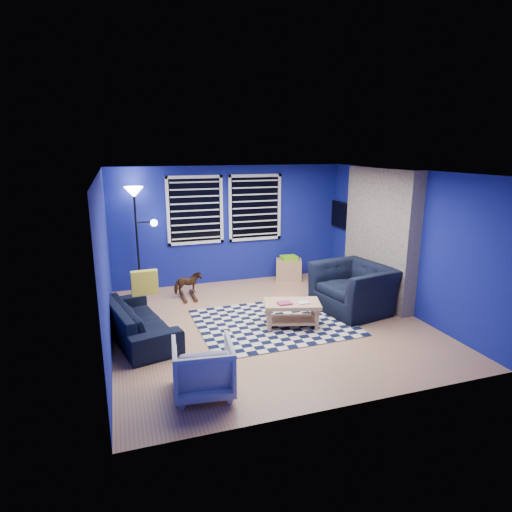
{
  "coord_description": "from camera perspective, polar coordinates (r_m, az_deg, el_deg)",
  "views": [
    {
      "loc": [
        -2.28,
        -6.26,
        2.85
      ],
      "look_at": [
        -0.14,
        0.3,
        1.1
      ],
      "focal_mm": 30.0,
      "sensor_mm": 36.0,
      "label": 1
    }
  ],
  "objects": [
    {
      "name": "rug",
      "position": [
        7.26,
        2.37,
        -8.85
      ],
      "size": [
        2.55,
        2.06,
        0.02
      ],
      "primitive_type": "cube",
      "rotation": [
        0.0,
        0.0,
        0.03
      ],
      "color": "black",
      "rests_on": "floor"
    },
    {
      "name": "rocking_horse",
      "position": [
        8.41,
        -9.07,
        -3.67
      ],
      "size": [
        0.32,
        0.56,
        0.44
      ],
      "primitive_type": "imported",
      "rotation": [
        0.0,
        0.0,
        1.73
      ],
      "color": "#4C2E18",
      "rests_on": "floor"
    },
    {
      "name": "wall_left",
      "position": [
        6.46,
        -19.47,
        -0.94
      ],
      "size": [
        0.0,
        5.0,
        5.0
      ],
      "primitive_type": "plane",
      "rotation": [
        1.57,
        0.0,
        1.57
      ],
      "color": "navy",
      "rests_on": "floor"
    },
    {
      "name": "window_left",
      "position": [
        8.94,
        -8.12,
        6.04
      ],
      "size": [
        1.17,
        0.06,
        1.42
      ],
      "color": "black",
      "rests_on": "wall_back"
    },
    {
      "name": "ceiling",
      "position": [
        6.67,
        1.94,
        11.21
      ],
      "size": [
        5.0,
        5.0,
        0.0
      ],
      "primitive_type": "plane",
      "rotation": [
        3.14,
        0.0,
        0.0
      ],
      "color": "white",
      "rests_on": "wall_back"
    },
    {
      "name": "floor",
      "position": [
        7.24,
        1.78,
        -8.95
      ],
      "size": [
        5.0,
        5.0,
        0.0
      ],
      "primitive_type": "plane",
      "color": "tan",
      "rests_on": "ground"
    },
    {
      "name": "armchair_big",
      "position": [
        7.84,
        12.87,
        -4.22
      ],
      "size": [
        1.47,
        1.35,
        0.83
      ],
      "primitive_type": "imported",
      "rotation": [
        0.0,
        0.0,
        -1.38
      ],
      "color": "black",
      "rests_on": "floor"
    },
    {
      "name": "tv",
      "position": [
        9.62,
        11.59,
        5.27
      ],
      "size": [
        0.07,
        1.0,
        0.58
      ],
      "color": "black",
      "rests_on": "wall_right"
    },
    {
      "name": "wall_back",
      "position": [
        9.19,
        -3.47,
        4.17
      ],
      "size": [
        5.0,
        0.0,
        5.0
      ],
      "primitive_type": "plane",
      "rotation": [
        1.57,
        0.0,
        0.0
      ],
      "color": "navy",
      "rests_on": "floor"
    },
    {
      "name": "wall_right",
      "position": [
        8.04,
        18.88,
        1.96
      ],
      "size": [
        0.0,
        5.0,
        5.0
      ],
      "primitive_type": "plane",
      "rotation": [
        1.57,
        0.0,
        -1.57
      ],
      "color": "navy",
      "rests_on": "floor"
    },
    {
      "name": "armchair_bent",
      "position": [
        5.26,
        -7.08,
        -14.56
      ],
      "size": [
        0.78,
        0.79,
        0.65
      ],
      "primitive_type": "imported",
      "rotation": [
        0.0,
        0.0,
        3.03
      ],
      "color": "gray",
      "rests_on": "floor"
    },
    {
      "name": "fireplace",
      "position": [
        8.36,
        16.04,
        2.26
      ],
      "size": [
        0.65,
        2.0,
        2.5
      ],
      "color": "gray",
      "rests_on": "floor"
    },
    {
      "name": "window_right",
      "position": [
        9.25,
        -0.12,
        6.46
      ],
      "size": [
        1.17,
        0.06,
        1.42
      ],
      "color": "black",
      "rests_on": "wall_back"
    },
    {
      "name": "coffee_table",
      "position": [
        7.02,
        4.81,
        -7.04
      ],
      "size": [
        1.0,
        0.74,
        0.45
      ],
      "rotation": [
        0.0,
        0.0,
        -0.28
      ],
      "color": "tan",
      "rests_on": "rug"
    },
    {
      "name": "floor_lamp",
      "position": [
        8.58,
        -15.69,
        6.32
      ],
      "size": [
        0.58,
        0.36,
        2.13
      ],
      "color": "black",
      "rests_on": "floor"
    },
    {
      "name": "sofa",
      "position": [
        6.88,
        -15.43,
        -8.25
      ],
      "size": [
        2.04,
        1.18,
        0.56
      ],
      "primitive_type": "imported",
      "rotation": [
        0.0,
        0.0,
        1.81
      ],
      "color": "black",
      "rests_on": "floor"
    },
    {
      "name": "cabinet",
      "position": [
        9.49,
        4.38,
        -1.76
      ],
      "size": [
        0.65,
        0.54,
        0.55
      ],
      "rotation": [
        0.0,
        0.0,
        -0.37
      ],
      "color": "tan",
      "rests_on": "floor"
    },
    {
      "name": "throw_pillow",
      "position": [
        7.07,
        -14.63,
        -3.46
      ],
      "size": [
        0.42,
        0.14,
        0.39
      ],
      "primitive_type": "cube",
      "rotation": [
        0.0,
        0.0,
        0.05
      ],
      "color": "yellow",
      "rests_on": "sofa"
    }
  ]
}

